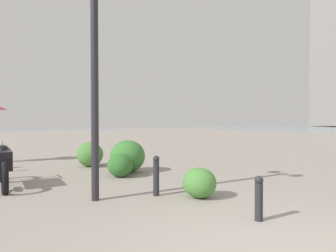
% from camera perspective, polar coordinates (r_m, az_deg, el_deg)
% --- Properties ---
extents(lamppost, '(0.98, 0.28, 4.05)m').
position_cam_1_polar(lamppost, '(6.13, -13.02, 12.43)').
color(lamppost, '#232328').
rests_on(lamppost, ground).
extents(motorcycle, '(2.17, 0.44, 1.06)m').
position_cam_1_polar(motorcycle, '(7.97, -27.45, -6.09)').
color(motorcycle, black).
rests_on(motorcycle, ground).
extents(bollard_near, '(0.13, 0.13, 0.67)m').
position_cam_1_polar(bollard_near, '(5.02, 15.94, -12.14)').
color(bollard_near, '#232328').
rests_on(bollard_near, ground).
extents(bollard_mid, '(0.13, 0.13, 0.79)m').
position_cam_1_polar(bollard_mid, '(6.32, -2.13, -8.71)').
color(bollard_mid, '#232328').
rests_on(bollard_mid, ground).
extents(shrub_low, '(0.68, 0.61, 0.58)m').
position_cam_1_polar(shrub_low, '(6.19, 5.65, -10.08)').
color(shrub_low, '#477F38').
rests_on(shrub_low, ground).
extents(shrub_round, '(0.71, 0.64, 0.60)m').
position_cam_1_polar(shrub_round, '(8.37, -8.57, -6.97)').
color(shrub_round, '#2D6628').
rests_on(shrub_round, ground).
extents(shrub_wide, '(1.06, 0.95, 0.90)m').
position_cam_1_polar(shrub_wide, '(9.08, -7.24, -5.36)').
color(shrub_wide, '#387533').
rests_on(shrub_wide, ground).
extents(shrub_tall, '(0.90, 0.81, 0.77)m').
position_cam_1_polar(shrub_tall, '(10.34, -13.81, -4.93)').
color(shrub_tall, '#477F38').
rests_on(shrub_tall, ground).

